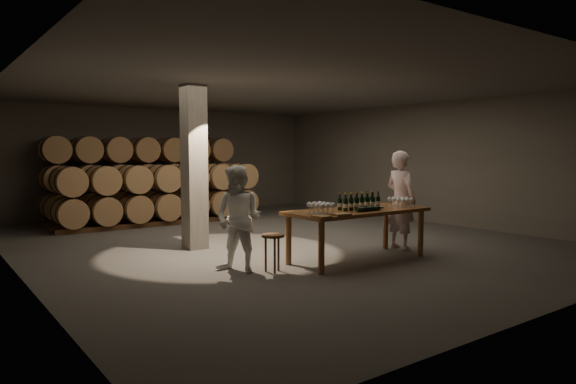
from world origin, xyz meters
TOP-DOWN VIEW (x-y plane):
  - room at (-1.80, 0.20)m, footprint 12.00×12.00m
  - tasting_table at (0.00, -2.50)m, footprint 2.60×1.10m
  - barrel_stack_back at (-0.96, 5.20)m, footprint 5.48×0.95m
  - barrel_stack_front at (-0.96, 3.80)m, footprint 5.48×0.95m
  - bottle_cluster at (0.04, -2.51)m, footprint 0.86×0.23m
  - lying_bottles at (-0.03, -2.81)m, footprint 0.62×0.08m
  - glass_cluster_left at (-0.92, -2.60)m, footprint 0.31×0.42m
  - glass_cluster_right at (0.98, -2.62)m, footprint 0.30×0.41m
  - plate at (0.48, -2.50)m, footprint 0.25×0.25m
  - notebook_near at (-0.79, -2.95)m, footprint 0.29×0.24m
  - notebook_corner at (-1.18, -2.93)m, footprint 0.21×0.27m
  - pen at (-0.67, -2.95)m, footprint 0.14×0.06m
  - stool at (-1.70, -2.35)m, footprint 0.36×0.36m
  - person_man at (1.41, -2.25)m, footprint 0.49×0.72m
  - person_woman at (-2.13, -2.04)m, footprint 0.96×1.03m

SIDE VIEW (x-z plane):
  - stool at x=-1.70m, z-range 0.19..0.80m
  - tasting_table at x=0.00m, z-range 0.35..1.25m
  - barrel_stack_front at x=-0.96m, z-range 0.04..1.61m
  - person_woman at x=-2.13m, z-range 0.00..1.69m
  - pen at x=-0.67m, z-range 0.90..0.91m
  - plate at x=0.48m, z-range 0.90..0.92m
  - notebook_corner at x=-1.18m, z-range 0.90..0.92m
  - notebook_near at x=-0.79m, z-range 0.90..0.93m
  - lying_bottles at x=-0.03m, z-range 0.90..0.98m
  - person_man at x=1.41m, z-range 0.00..1.92m
  - bottle_cluster at x=0.04m, z-range 0.86..1.16m
  - glass_cluster_right at x=0.98m, z-range 0.94..1.11m
  - glass_cluster_left at x=-0.92m, z-range 0.94..1.13m
  - barrel_stack_back at x=-0.96m, z-range 0.04..2.35m
  - room at x=-1.80m, z-range -4.40..7.60m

